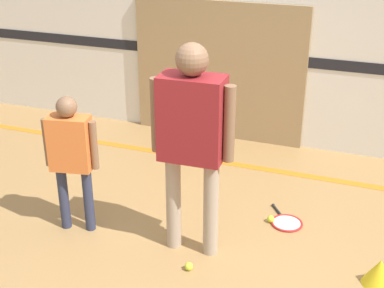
% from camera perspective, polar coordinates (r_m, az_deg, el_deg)
% --- Properties ---
extents(ground_plane, '(16.00, 16.00, 0.00)m').
position_cam_1_polar(ground_plane, '(4.43, 0.85, -12.26)').
color(ground_plane, '#A87F4C').
extents(wall_back, '(16.00, 0.07, 3.20)m').
position_cam_1_polar(wall_back, '(6.07, 9.19, 14.21)').
color(wall_back, silver).
rests_on(wall_back, ground_plane).
extents(wall_panel, '(2.06, 0.05, 1.64)m').
position_cam_1_polar(wall_panel, '(6.35, 2.82, 7.73)').
color(wall_panel, '#9E7F56').
rests_on(wall_panel, ground_plane).
extents(floor_stripe, '(14.40, 0.10, 0.01)m').
position_cam_1_polar(floor_stripe, '(5.87, 6.62, -2.47)').
color(floor_stripe, orange).
rests_on(floor_stripe, ground_plane).
extents(person_instructor, '(0.66, 0.29, 1.74)m').
position_cam_1_polar(person_instructor, '(4.03, -0.00, 1.54)').
color(person_instructor, tan).
rests_on(person_instructor, ground_plane).
extents(person_student_left, '(0.46, 0.25, 1.23)m').
position_cam_1_polar(person_student_left, '(4.55, -12.78, -0.64)').
color(person_student_left, '#2D334C').
rests_on(person_student_left, ground_plane).
extents(racket_spare_on_floor, '(0.40, 0.48, 0.03)m').
position_cam_1_polar(racket_spare_on_floor, '(4.94, 10.01, -8.20)').
color(racket_spare_on_floor, red).
rests_on(racket_spare_on_floor, ground_plane).
extents(tennis_ball_near_instructor, '(0.07, 0.07, 0.07)m').
position_cam_1_polar(tennis_ball_near_instructor, '(4.31, -0.34, -12.92)').
color(tennis_ball_near_instructor, '#CCE038').
rests_on(tennis_ball_near_instructor, ground_plane).
extents(tennis_ball_by_spare_racket, '(0.07, 0.07, 0.07)m').
position_cam_1_polar(tennis_ball_by_spare_racket, '(4.92, 8.40, -7.92)').
color(tennis_ball_by_spare_racket, '#CCE038').
rests_on(tennis_ball_by_spare_racket, ground_plane).
extents(training_cone, '(0.24, 0.24, 0.22)m').
position_cam_1_polar(training_cone, '(4.36, 19.35, -12.77)').
color(training_cone, yellow).
rests_on(training_cone, ground_plane).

